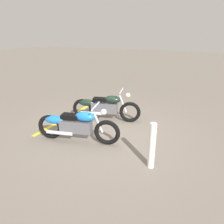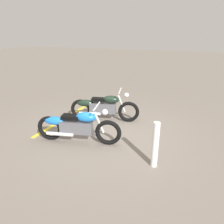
{
  "view_description": "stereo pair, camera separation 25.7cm",
  "coord_description": "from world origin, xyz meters",
  "views": [
    {
      "loc": [
        2.49,
        -4.82,
        2.69
      ],
      "look_at": [
        0.21,
        0.0,
        0.65
      ],
      "focal_mm": 33.52,
      "sensor_mm": 36.0,
      "label": 1
    },
    {
      "loc": [
        2.26,
        -4.92,
        2.69
      ],
      "look_at": [
        0.21,
        0.0,
        0.65
      ],
      "focal_mm": 33.52,
      "sensor_mm": 36.0,
      "label": 2
    }
  ],
  "objects": [
    {
      "name": "motorcycle_dark_foreground",
      "position": [
        -0.44,
        0.77,
        0.46
      ],
      "size": [
        2.19,
        0.8,
        1.04
      ],
      "rotation": [
        0.0,
        0.0,
        0.24
      ],
      "color": "black",
      "rests_on": "ground"
    },
    {
      "name": "ground_plane",
      "position": [
        0.0,
        0.0,
        0.0
      ],
      "size": [
        60.0,
        60.0,
        0.0
      ],
      "primitive_type": "plane",
      "color": "slate"
    },
    {
      "name": "bollard_post",
      "position": [
        1.63,
        -1.08,
        0.51
      ],
      "size": [
        0.14,
        0.14,
        1.02
      ],
      "primitive_type": "cylinder",
      "color": "white",
      "rests_on": "ground"
    },
    {
      "name": "parking_stripe_near",
      "position": [
        -1.67,
        0.5,
        0.0
      ],
      "size": [
        0.16,
        3.2,
        0.01
      ],
      "primitive_type": "cube",
      "rotation": [
        0.0,
        0.0,
        1.56
      ],
      "color": "yellow",
      "rests_on": "ground"
    },
    {
      "name": "motorcycle_bright_foreground",
      "position": [
        -0.45,
        -0.81,
        0.46
      ],
      "size": [
        2.2,
        0.78,
        1.04
      ],
      "rotation": [
        0.0,
        0.0,
        0.23
      ],
      "color": "black",
      "rests_on": "ground"
    }
  ]
}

